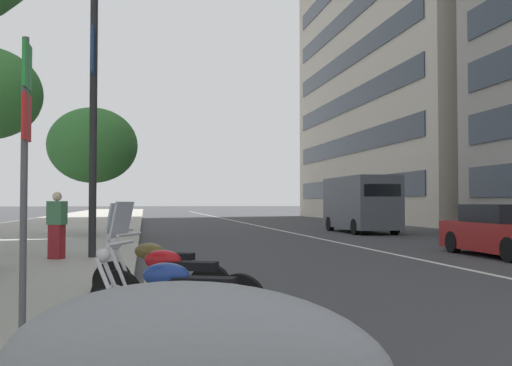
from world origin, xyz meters
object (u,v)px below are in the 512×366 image
(motorcycle_second_in_row, at_px, (173,289))
(street_tree_far_plaza, at_px, (93,146))
(motorcycle_far_end_row, at_px, (181,314))
(street_lamp_with_banners, at_px, (111,57))
(delivery_van_ahead, at_px, (360,203))
(car_far_down_avenue, at_px, (507,232))
(pedestrian_on_plaza, at_px, (57,225))
(parking_sign_by_curb, at_px, (25,156))
(motorcycle_nearest_camera, at_px, (157,275))

(motorcycle_second_in_row, xyz_separation_m, street_tree_far_plaza, (18.10, 2.44, 3.36))
(motorcycle_far_end_row, distance_m, street_lamp_with_banners, 10.22)
(delivery_van_ahead, bearing_deg, car_far_down_avenue, 177.50)
(pedestrian_on_plaza, bearing_deg, parking_sign_by_curb, 33.90)
(street_lamp_with_banners, distance_m, pedestrian_on_plaza, 4.27)
(motorcycle_far_end_row, height_order, street_tree_far_plaza, street_tree_far_plaza)
(motorcycle_second_in_row, xyz_separation_m, pedestrian_on_plaza, (7.33, 2.34, 0.49))
(street_tree_far_plaza, bearing_deg, motorcycle_nearest_camera, -172.12)
(delivery_van_ahead, relative_size, street_tree_far_plaza, 1.07)
(delivery_van_ahead, relative_size, parking_sign_by_curb, 2.02)
(motorcycle_far_end_row, relative_size, street_tree_far_plaza, 0.40)
(pedestrian_on_plaza, bearing_deg, motorcycle_second_in_row, 45.38)
(delivery_van_ahead, bearing_deg, motorcycle_second_in_row, 154.05)
(motorcycle_far_end_row, height_order, delivery_van_ahead, delivery_van_ahead)
(motorcycle_second_in_row, height_order, parking_sign_by_curb, parking_sign_by_curb)
(street_tree_far_plaza, bearing_deg, motorcycle_far_end_row, -172.84)
(delivery_van_ahead, height_order, street_lamp_with_banners, street_lamp_with_banners)
(motorcycle_nearest_camera, bearing_deg, car_far_down_avenue, -121.14)
(parking_sign_by_curb, bearing_deg, pedestrian_on_plaza, 6.20)
(car_far_down_avenue, bearing_deg, motorcycle_far_end_row, 134.67)
(motorcycle_second_in_row, bearing_deg, pedestrian_on_plaza, -47.49)
(street_tree_far_plaza, bearing_deg, street_lamp_with_banners, -172.97)
(street_tree_far_plaza, distance_m, pedestrian_on_plaza, 11.15)
(car_far_down_avenue, distance_m, delivery_van_ahead, 12.73)
(parking_sign_by_curb, height_order, street_tree_far_plaza, street_tree_far_plaza)
(street_lamp_with_banners, height_order, pedestrian_on_plaza, street_lamp_with_banners)
(pedestrian_on_plaza, bearing_deg, delivery_van_ahead, 163.67)
(motorcycle_second_in_row, bearing_deg, motorcycle_nearest_camera, -59.62)
(pedestrian_on_plaza, bearing_deg, street_tree_far_plaza, -151.74)
(motorcycle_second_in_row, bearing_deg, delivery_van_ahead, -91.54)
(street_lamp_with_banners, bearing_deg, car_far_down_avenue, -91.73)
(delivery_van_ahead, xyz_separation_m, parking_sign_by_curb, (-21.73, 11.27, 0.45))
(motorcycle_nearest_camera, relative_size, delivery_van_ahead, 0.35)
(motorcycle_far_end_row, relative_size, pedestrian_on_plaza, 1.35)
(delivery_van_ahead, distance_m, pedestrian_on_plaza, 17.64)
(motorcycle_second_in_row, distance_m, delivery_van_ahead, 22.35)
(motorcycle_far_end_row, relative_size, motorcycle_second_in_row, 1.04)
(motorcycle_second_in_row, relative_size, parking_sign_by_curb, 0.74)
(parking_sign_by_curb, bearing_deg, street_lamp_with_banners, -1.24)
(motorcycle_nearest_camera, distance_m, street_lamp_with_banners, 7.70)
(delivery_van_ahead, relative_size, pedestrian_on_plaza, 3.57)
(pedestrian_on_plaza, bearing_deg, car_far_down_avenue, 117.64)
(motorcycle_far_end_row, height_order, car_far_down_avenue, car_far_down_avenue)
(motorcycle_far_end_row, xyz_separation_m, motorcycle_nearest_camera, (2.95, 0.16, 0.02))
(motorcycle_nearest_camera, relative_size, parking_sign_by_curb, 0.71)
(car_far_down_avenue, relative_size, parking_sign_by_curb, 1.57)
(parking_sign_by_curb, bearing_deg, motorcycle_far_end_row, -77.28)
(motorcycle_far_end_row, bearing_deg, street_lamp_with_banners, -62.35)
(motorcycle_second_in_row, bearing_deg, motorcycle_far_end_row, 115.18)
(car_far_down_avenue, height_order, parking_sign_by_curb, parking_sign_by_curb)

